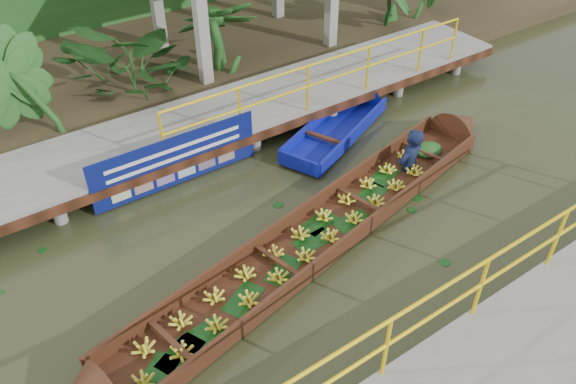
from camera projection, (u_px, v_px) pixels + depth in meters
ground at (290, 241)px, 9.41m from camera, size 80.00×80.00×0.00m
land_strip at (120, 66)px, 14.10m from camera, size 30.00×8.00×0.45m
far_dock at (194, 128)px, 11.33m from camera, size 16.00×2.06×1.66m
near_dock at (549, 384)px, 6.97m from camera, size 18.00×2.40×1.73m
vendor_boat at (334, 219)px, 9.51m from camera, size 10.23×3.10×2.18m
moored_blue_boat at (353, 113)px, 12.40m from camera, size 3.61×2.25×0.85m
blue_banner at (176, 160)px, 10.29m from camera, size 3.27×0.04×1.02m
tropical_plants at (216, 37)px, 12.70m from camera, size 14.46×1.46×1.83m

